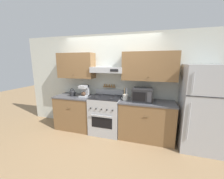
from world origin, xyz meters
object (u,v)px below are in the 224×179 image
at_px(microwave, 142,95).
at_px(stove_range, 106,115).
at_px(refrigerator, 201,108).
at_px(utensil_crock, 125,97).
at_px(tea_kettle, 72,93).
at_px(coffee_maker, 84,91).

bearing_deg(microwave, stove_range, -179.61).
height_order(stove_range, microwave, microwave).
height_order(refrigerator, microwave, refrigerator).
height_order(refrigerator, utensil_crock, refrigerator).
bearing_deg(refrigerator, tea_kettle, 179.28).
bearing_deg(coffee_maker, refrigerator, -1.50).
bearing_deg(microwave, coffee_maker, 179.42).
bearing_deg(coffee_maker, utensil_crock, -1.70).
relative_size(coffee_maker, microwave, 0.68).
height_order(tea_kettle, microwave, microwave).
bearing_deg(stove_range, utensil_crock, -1.32).
bearing_deg(refrigerator, stove_range, 178.64).
relative_size(coffee_maker, utensil_crock, 1.02).
bearing_deg(stove_range, refrigerator, -1.36).
bearing_deg(tea_kettle, refrigerator, -0.72).
distance_m(coffee_maker, utensil_crock, 1.12).
bearing_deg(utensil_crock, refrigerator, -1.37).
relative_size(stove_range, tea_kettle, 5.28).
bearing_deg(utensil_crock, tea_kettle, -180.00).
distance_m(stove_range, microwave, 1.08).
distance_m(refrigerator, coffee_maker, 2.75).
height_order(stove_range, coffee_maker, coffee_maker).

